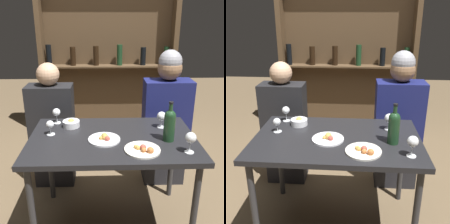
{
  "view_description": "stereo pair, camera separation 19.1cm",
  "coord_description": "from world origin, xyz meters",
  "views": [
    {
      "loc": [
        -0.06,
        -1.68,
        1.56
      ],
      "look_at": [
        0.0,
        0.11,
        0.89
      ],
      "focal_mm": 42.0,
      "sensor_mm": 36.0,
      "label": 1
    },
    {
      "loc": [
        0.13,
        -1.67,
        1.56
      ],
      "look_at": [
        0.0,
        0.11,
        0.89
      ],
      "focal_mm": 42.0,
      "sensor_mm": 36.0,
      "label": 2
    }
  ],
  "objects": [
    {
      "name": "ground_plane",
      "position": [
        0.0,
        0.0,
        0.0
      ],
      "size": [
        10.0,
        10.0,
        0.0
      ],
      "primitive_type": "plane",
      "color": "brown"
    },
    {
      "name": "dining_table",
      "position": [
        0.0,
        0.0,
        0.67
      ],
      "size": [
        1.18,
        0.74,
        0.74
      ],
      "color": "black",
      "rests_on": "ground_plane"
    },
    {
      "name": "wine_rack_wall",
      "position": [
        -0.0,
        1.68,
        1.21
      ],
      "size": [
        1.7,
        0.21,
        2.39
      ],
      "color": "#4C3823",
      "rests_on": "ground_plane"
    },
    {
      "name": "wine_bottle",
      "position": [
        0.38,
        -0.06,
        0.87
      ],
      "size": [
        0.08,
        0.08,
        0.28
      ],
      "color": "#19381E",
      "rests_on": "dining_table"
    },
    {
      "name": "wine_glass_0",
      "position": [
        -0.45,
        0.06,
        0.82
      ],
      "size": [
        0.06,
        0.06,
        0.11
      ],
      "color": "silver",
      "rests_on": "dining_table"
    },
    {
      "name": "wine_glass_1",
      "position": [
        0.38,
        0.16,
        0.83
      ],
      "size": [
        0.07,
        0.07,
        0.13
      ],
      "color": "silver",
      "rests_on": "dining_table"
    },
    {
      "name": "wine_glass_2",
      "position": [
        0.48,
        -0.23,
        0.84
      ],
      "size": [
        0.07,
        0.07,
        0.14
      ],
      "color": "silver",
      "rests_on": "dining_table"
    },
    {
      "name": "wine_glass_3",
      "position": [
        -0.43,
        0.27,
        0.83
      ],
      "size": [
        0.06,
        0.06,
        0.12
      ],
      "color": "silver",
      "rests_on": "dining_table"
    },
    {
      "name": "food_plate_0",
      "position": [
        -0.06,
        -0.05,
        0.76
      ],
      "size": [
        0.22,
        0.22,
        0.05
      ],
      "color": "white",
      "rests_on": "dining_table"
    },
    {
      "name": "food_plate_1",
      "position": [
        0.19,
        -0.21,
        0.75
      ],
      "size": [
        0.23,
        0.23,
        0.05
      ],
      "color": "silver",
      "rests_on": "dining_table"
    },
    {
      "name": "snack_bowl",
      "position": [
        -0.31,
        0.2,
        0.77
      ],
      "size": [
        0.13,
        0.13,
        0.07
      ],
      "color": "white",
      "rests_on": "dining_table"
    },
    {
      "name": "seated_person_left",
      "position": [
        -0.54,
        0.56,
        0.55
      ],
      "size": [
        0.4,
        0.22,
        1.18
      ],
      "color": "#26262B",
      "rests_on": "ground_plane"
    },
    {
      "name": "seated_person_right",
      "position": [
        0.52,
        0.56,
        0.63
      ],
      "size": [
        0.42,
        0.22,
        1.28
      ],
      "color": "#26262B",
      "rests_on": "ground_plane"
    }
  ]
}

